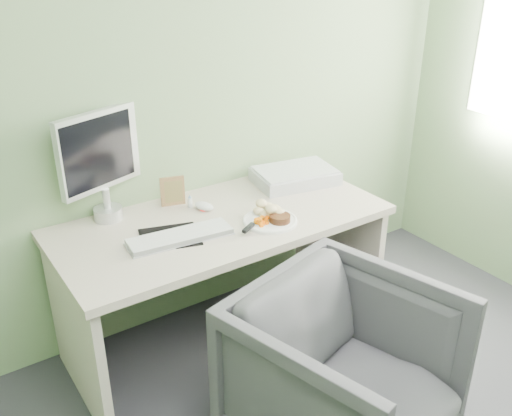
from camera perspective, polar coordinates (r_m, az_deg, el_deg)
wall_back at (r=2.86m, az=-7.75°, el=13.06°), size 3.50×0.00×3.50m
desk at (r=2.84m, az=-3.37°, el=-4.30°), size 1.60×0.75×0.73m
plate at (r=2.70m, az=1.41°, el=-1.30°), size 0.26×0.26×0.01m
steak at (r=2.68m, az=2.40°, el=-1.03°), size 0.12×0.12×0.03m
potato_pile at (r=2.74m, az=1.29°, el=-0.00°), size 0.14×0.12×0.07m
carrot_heap at (r=2.66m, az=0.73°, el=-1.17°), size 0.07×0.06×0.04m
steak_knife at (r=2.63m, az=-0.40°, el=-1.68°), size 0.21×0.13×0.02m
mousepad at (r=2.60m, az=-8.61°, el=-2.87°), size 0.31×0.29×0.00m
keyboard at (r=2.57m, az=-7.60°, el=-2.80°), size 0.48×0.19×0.02m
computer_mouse at (r=2.83m, az=-5.22°, el=0.18°), size 0.10×0.12×0.04m
photo_frame at (r=2.88m, az=-8.34°, el=1.68°), size 0.12×0.05×0.15m
eyedrop_bottle at (r=2.86m, az=-6.62°, el=0.65°), size 0.02×0.02×0.07m
scanner at (r=3.14m, az=3.90°, el=3.16°), size 0.48×0.36×0.07m
monitor at (r=2.73m, az=-15.31°, el=4.65°), size 0.43×0.18×0.52m
desk_chair at (r=2.42m, az=8.90°, el=-16.07°), size 0.95×0.96×0.72m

